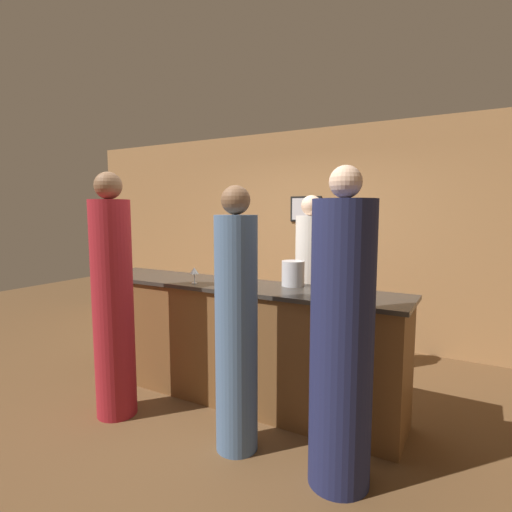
{
  "coord_description": "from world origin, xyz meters",
  "views": [
    {
      "loc": [
        1.92,
        -2.98,
        1.73
      ],
      "look_at": [
        0.18,
        0.1,
        1.32
      ],
      "focal_mm": 28.0,
      "sensor_mm": 36.0,
      "label": 1
    }
  ],
  "objects_px": {
    "guest_0": "(236,329)",
    "ice_bucket": "(293,273)",
    "guest_1": "(342,342)",
    "bartender": "(310,294)",
    "guest_2": "(113,303)",
    "wine_bottle_0": "(227,274)"
  },
  "relations": [
    {
      "from": "guest_0",
      "to": "ice_bucket",
      "type": "height_order",
      "value": "guest_0"
    },
    {
      "from": "guest_0",
      "to": "guest_1",
      "type": "distance_m",
      "value": 0.76
    },
    {
      "from": "guest_1",
      "to": "ice_bucket",
      "type": "bearing_deg",
      "value": 130.34
    },
    {
      "from": "bartender",
      "to": "guest_0",
      "type": "height_order",
      "value": "guest_0"
    },
    {
      "from": "guest_2",
      "to": "ice_bucket",
      "type": "bearing_deg",
      "value": 36.76
    },
    {
      "from": "guest_2",
      "to": "wine_bottle_0",
      "type": "height_order",
      "value": "guest_2"
    },
    {
      "from": "guest_2",
      "to": "bartender",
      "type": "bearing_deg",
      "value": 52.25
    },
    {
      "from": "ice_bucket",
      "to": "bartender",
      "type": "bearing_deg",
      "value": 96.67
    },
    {
      "from": "bartender",
      "to": "ice_bucket",
      "type": "relative_size",
      "value": 8.59
    },
    {
      "from": "guest_2",
      "to": "wine_bottle_0",
      "type": "bearing_deg",
      "value": 37.64
    },
    {
      "from": "bartender",
      "to": "ice_bucket",
      "type": "bearing_deg",
      "value": 96.67
    },
    {
      "from": "guest_1",
      "to": "guest_2",
      "type": "distance_m",
      "value": 1.92
    },
    {
      "from": "wine_bottle_0",
      "to": "ice_bucket",
      "type": "xyz_separation_m",
      "value": [
        0.47,
        0.33,
        -0.0
      ]
    },
    {
      "from": "guest_0",
      "to": "guest_2",
      "type": "xyz_separation_m",
      "value": [
        -1.16,
        -0.08,
        0.06
      ]
    },
    {
      "from": "ice_bucket",
      "to": "wine_bottle_0",
      "type": "bearing_deg",
      "value": -144.67
    },
    {
      "from": "guest_0",
      "to": "guest_1",
      "type": "xyz_separation_m",
      "value": [
        0.76,
        0.0,
        0.03
      ]
    },
    {
      "from": "guest_0",
      "to": "wine_bottle_0",
      "type": "height_order",
      "value": "guest_0"
    },
    {
      "from": "guest_1",
      "to": "guest_2",
      "type": "height_order",
      "value": "guest_2"
    },
    {
      "from": "guest_1",
      "to": "wine_bottle_0",
      "type": "distance_m",
      "value": 1.3
    },
    {
      "from": "guest_1",
      "to": "wine_bottle_0",
      "type": "bearing_deg",
      "value": 157.32
    },
    {
      "from": "guest_2",
      "to": "guest_0",
      "type": "bearing_deg",
      "value": 4.14
    },
    {
      "from": "wine_bottle_0",
      "to": "bartender",
      "type": "bearing_deg",
      "value": 66.1
    }
  ]
}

